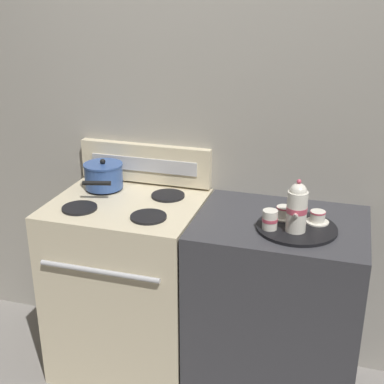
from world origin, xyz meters
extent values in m
plane|color=gray|center=(0.00, 0.00, 0.00)|extent=(6.00, 6.00, 0.00)
cube|color=#9E998E|center=(0.00, 0.33, 1.10)|extent=(6.00, 0.05, 2.20)
cube|color=beige|center=(-0.39, 0.00, 0.47)|extent=(0.73, 0.60, 0.94)
cylinder|color=silver|center=(-0.39, -0.32, 0.73)|extent=(0.58, 0.02, 0.02)
cylinder|color=black|center=(-0.57, 0.14, 0.95)|extent=(0.17, 0.17, 0.01)
cylinder|color=black|center=(-0.22, 0.14, 0.95)|extent=(0.17, 0.17, 0.01)
cylinder|color=black|center=(-0.57, -0.14, 0.95)|extent=(0.17, 0.17, 0.01)
cylinder|color=black|center=(-0.22, -0.14, 0.95)|extent=(0.17, 0.17, 0.01)
cube|color=beige|center=(-0.39, 0.28, 1.05)|extent=(0.71, 0.05, 0.20)
cube|color=#B7B7BC|center=(-0.39, 0.25, 1.05)|extent=(0.58, 0.01, 0.07)
cube|color=#38383D|center=(0.37, 0.00, 0.47)|extent=(0.77, 0.60, 0.94)
cylinder|color=#335193|center=(-0.57, 0.14, 1.01)|extent=(0.19, 0.19, 0.12)
cylinder|color=#335193|center=(-0.57, 0.14, 1.07)|extent=(0.20, 0.20, 0.01)
sphere|color=black|center=(-0.57, 0.14, 1.09)|extent=(0.03, 0.03, 0.03)
cylinder|color=black|center=(-0.52, -0.03, 1.04)|extent=(0.14, 0.06, 0.02)
cylinder|color=black|center=(0.44, -0.06, 0.95)|extent=(0.35, 0.35, 0.01)
cylinder|color=white|center=(0.44, -0.10, 1.04)|extent=(0.09, 0.09, 0.18)
cylinder|color=#C6475B|center=(0.44, -0.10, 1.05)|extent=(0.09, 0.09, 0.02)
sphere|color=white|center=(0.44, -0.10, 1.13)|extent=(0.07, 0.07, 0.07)
sphere|color=#C6475B|center=(0.44, -0.10, 1.18)|extent=(0.02, 0.02, 0.02)
cone|color=white|center=(0.44, -0.17, 1.05)|extent=(0.03, 0.07, 0.05)
cylinder|color=white|center=(0.53, 0.01, 0.96)|extent=(0.10, 0.10, 0.01)
cylinder|color=white|center=(0.53, 0.01, 0.98)|extent=(0.07, 0.07, 0.05)
cylinder|color=#C6475B|center=(0.53, 0.01, 1.00)|extent=(0.07, 0.07, 0.01)
cylinder|color=white|center=(0.38, 0.02, 0.96)|extent=(0.10, 0.10, 0.01)
cylinder|color=white|center=(0.38, 0.02, 0.98)|extent=(0.07, 0.07, 0.05)
cylinder|color=#C6475B|center=(0.38, 0.02, 1.00)|extent=(0.07, 0.07, 0.01)
cylinder|color=white|center=(0.33, -0.12, 1.00)|extent=(0.07, 0.07, 0.08)
cylinder|color=#C6475B|center=(0.33, -0.12, 1.00)|extent=(0.07, 0.07, 0.02)
camera|label=1|loc=(0.62, -2.20, 1.94)|focal=50.00mm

